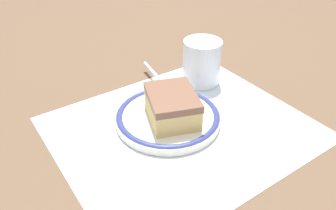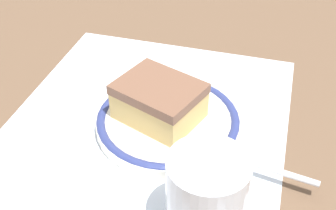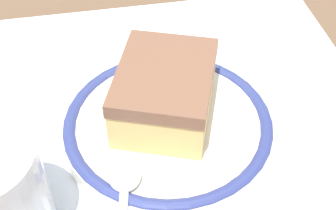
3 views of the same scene
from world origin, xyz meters
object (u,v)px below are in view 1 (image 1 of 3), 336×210
object	(u,v)px
cup	(202,64)
cake_slice	(172,106)
plate	(168,117)
spoon	(164,84)

from	to	relation	value
cup	cake_slice	bearing A→B (deg)	-147.14
plate	cup	xyz separation A→B (m)	(0.13, 0.07, 0.03)
plate	spoon	bearing A→B (deg)	59.91
cake_slice	spoon	distance (m)	0.11
spoon	cup	bearing A→B (deg)	-5.43
cake_slice	spoon	world-z (taller)	cake_slice
plate	cup	distance (m)	0.16
spoon	cup	xyz separation A→B (m)	(0.09, -0.01, 0.02)
plate	cake_slice	xyz separation A→B (m)	(0.00, -0.01, 0.03)
spoon	plate	bearing A→B (deg)	-120.09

